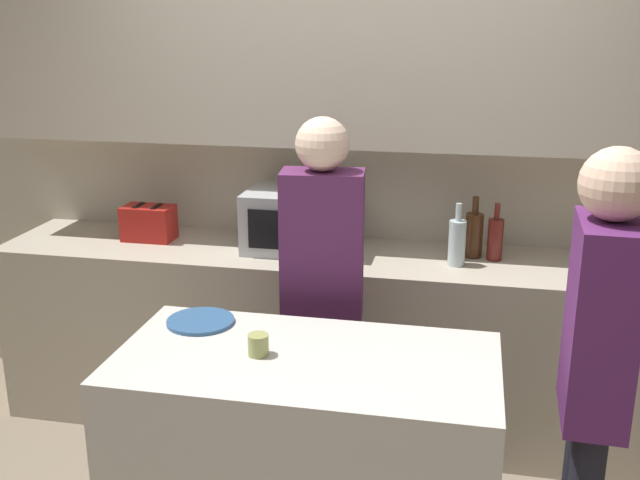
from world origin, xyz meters
TOP-DOWN VIEW (x-y plane):
  - back_wall at (0.00, 1.66)m, footprint 6.40×0.40m
  - back_counter at (0.00, 1.39)m, footprint 3.60×0.62m
  - kitchen_island at (0.02, 0.24)m, footprint 1.34×0.69m
  - microwave at (-0.28, 1.43)m, footprint 0.52×0.39m
  - toaster at (-1.09, 1.43)m, footprint 0.26×0.16m
  - potted_plant at (1.27, 1.43)m, footprint 0.14×0.14m
  - bottle_0 at (0.50, 1.33)m, footprint 0.08×0.08m
  - bottle_1 at (0.57, 1.48)m, footprint 0.09×0.09m
  - bottle_2 at (0.68, 1.45)m, footprint 0.07×0.07m
  - plate_on_island at (-0.45, 0.45)m, footprint 0.26×0.26m
  - cup_0 at (-0.15, 0.22)m, footprint 0.07×0.07m
  - person_left at (-0.05, 0.85)m, footprint 0.36×0.22m
  - person_center at (0.96, 0.21)m, footprint 0.22×0.35m

SIDE VIEW (x-z plane):
  - kitchen_island at x=0.02m, z-range 0.00..0.93m
  - back_counter at x=0.00m, z-range 0.00..0.93m
  - plate_on_island at x=-0.45m, z-range 0.93..0.94m
  - cup_0 at x=-0.15m, z-range 0.93..1.00m
  - person_left at x=-0.05m, z-range 0.16..1.84m
  - person_center at x=0.96m, z-range 0.17..1.87m
  - toaster at x=-1.09m, z-range 0.93..1.11m
  - bottle_2 at x=0.68m, z-range 0.90..1.18m
  - bottle_0 at x=0.50m, z-range 0.90..1.20m
  - bottle_1 at x=0.57m, z-range 0.90..1.20m
  - microwave at x=-0.28m, z-range 0.93..1.23m
  - potted_plant at x=1.27m, z-range 0.93..1.33m
  - back_wall at x=0.00m, z-range 0.19..2.89m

